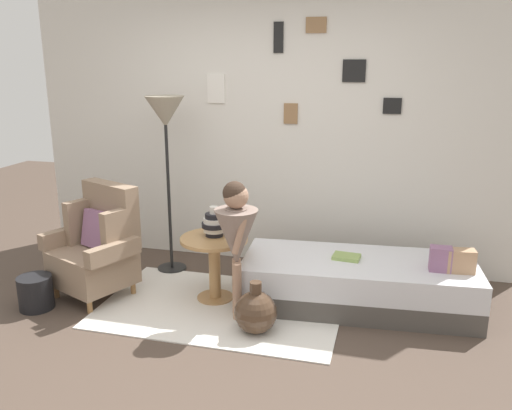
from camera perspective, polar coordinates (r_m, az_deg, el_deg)
ground_plane at (r=3.87m, az=-5.97°, el=-15.80°), size 12.00×12.00×0.00m
gallery_wall at (r=5.22m, az=1.23°, el=7.75°), size 4.80×0.12×2.60m
rug at (r=4.51m, az=-3.81°, el=-10.89°), size 1.98×1.27×0.01m
armchair at (r=4.79m, az=-16.62°, el=-4.28°), size 0.89×0.79×0.97m
daybed at (r=4.54m, az=10.90°, el=-8.21°), size 1.96×0.94×0.40m
pillow_head at (r=4.42m, az=21.16°, el=-5.62°), size 0.23×0.14×0.18m
pillow_mid at (r=4.39m, az=19.25°, el=-5.50°), size 0.17×0.12×0.19m
side_table at (r=4.51m, az=-4.50°, el=-5.42°), size 0.57×0.57×0.56m
vase_striped at (r=4.47m, az=-4.51°, el=-2.05°), size 0.21×0.21×0.26m
floor_lamp at (r=4.97m, az=-9.73°, el=8.91°), size 0.36×0.36×1.68m
person_child at (r=4.08m, az=-2.14°, el=-2.97°), size 0.34×0.34×1.12m
book_on_daybed at (r=4.48m, az=9.72°, el=-5.53°), size 0.23×0.18×0.03m
demijohn_near at (r=4.06m, az=-0.03°, el=-11.44°), size 0.32×0.32×0.41m
magazine_basket at (r=4.79m, az=-22.63°, el=-8.69°), size 0.28×0.28×0.28m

